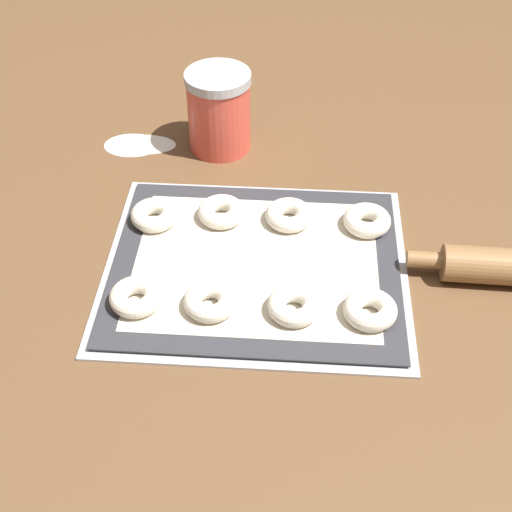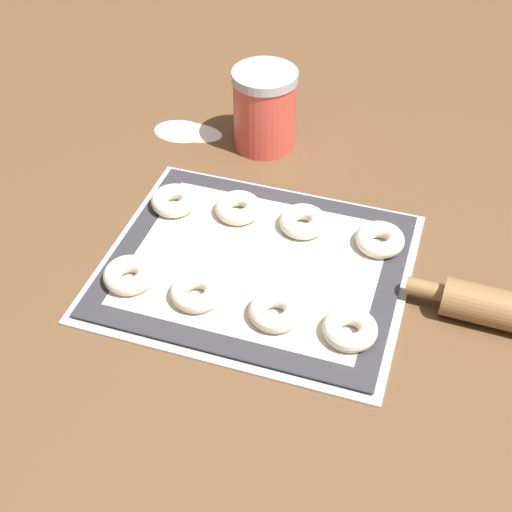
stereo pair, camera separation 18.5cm
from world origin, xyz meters
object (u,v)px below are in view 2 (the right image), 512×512
bagel_back_far_right (380,240)px  bagel_back_far_left (174,201)px  bagel_back_mid_left (238,208)px  flour_canister (265,109)px  baking_tray (256,266)px  bagel_back_mid_right (303,221)px  bagel_front_mid_left (196,292)px  bagel_front_far_left (129,275)px  bagel_front_far_right (350,329)px  bagel_front_mid_right (275,311)px

bagel_back_far_right → bagel_back_far_left: bearing=-178.4°
bagel_back_mid_left → flour_canister: 0.22m
baking_tray → bagel_back_far_left: bearing=153.3°
bagel_back_far_left → bagel_back_mid_left: (0.10, 0.01, 0.00)m
bagel_back_mid_right → bagel_back_far_right: bearing=-2.3°
bagel_back_far_right → bagel_front_mid_left: bearing=-140.0°
bagel_back_far_right → baking_tray: bearing=-151.0°
bagel_back_far_right → bagel_back_mid_left: bearing=178.6°
bagel_front_far_left → bagel_back_far_right: size_ratio=1.00×
bagel_back_far_left → baking_tray: bearing=-26.7°
bagel_front_far_right → bagel_back_mid_left: bearing=139.0°
bagel_front_far_left → bagel_back_far_left: bearing=91.6°
bagel_front_far_left → bagel_back_mid_right: same height
bagel_front_mid_left → bagel_back_far_right: bearing=40.0°
bagel_front_far_left → flour_canister: size_ratio=0.51×
bagel_back_far_right → bagel_front_far_left: bearing=-150.3°
bagel_back_mid_right → bagel_back_far_left: bearing=-176.2°
bagel_back_mid_right → bagel_front_mid_left: bearing=-117.9°
baking_tray → flour_canister: 0.33m
bagel_back_mid_left → flour_canister: size_ratio=0.51×
bagel_back_far_left → flour_canister: bearing=71.1°
bagel_front_far_left → bagel_back_far_right: 0.37m
bagel_front_mid_right → bagel_back_mid_right: size_ratio=1.00×
bagel_back_far_left → bagel_back_mid_left: 0.10m
bagel_back_far_left → bagel_back_mid_left: size_ratio=1.00×
baking_tray → bagel_front_mid_right: size_ratio=6.04×
bagel_back_far_left → bagel_back_mid_right: same height
bagel_front_mid_left → flour_canister: (-0.03, 0.40, 0.05)m
baking_tray → bagel_back_mid_left: 0.12m
flour_canister → bagel_front_mid_right: bearing=-70.5°
bagel_back_mid_left → bagel_back_mid_right: size_ratio=1.00×
baking_tray → bagel_back_far_right: 0.19m
bagel_front_mid_left → bagel_front_far_right: same height
baking_tray → bagel_front_mid_right: bagel_front_mid_right is taller
baking_tray → bagel_back_far_left: bagel_back_far_left is taller
baking_tray → bagel_front_mid_right: (0.06, -0.09, 0.02)m
bagel_front_far_right → bagel_back_mid_left: size_ratio=1.00×
bagel_front_mid_left → bagel_back_far_left: same height
bagel_front_far_left → bagel_back_mid_left: 0.21m
bagel_back_mid_left → flour_canister: (-0.02, 0.21, 0.05)m
bagel_front_far_left → bagel_front_mid_left: (0.10, -0.00, 0.00)m
bagel_back_mid_right → bagel_back_mid_left: bearing=179.5°
bagel_back_far_left → flour_canister: size_ratio=0.51×
baking_tray → bagel_front_mid_left: (-0.06, -0.09, 0.02)m
baking_tray → bagel_back_far_left: (-0.16, 0.08, 0.02)m
baking_tray → bagel_front_mid_left: 0.11m
bagel_front_mid_left → bagel_back_far_left: 0.21m
bagel_front_mid_right → bagel_back_mid_right: 0.19m
bagel_back_mid_left → baking_tray: bearing=-57.9°
baking_tray → bagel_back_far_right: bearing=29.0°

